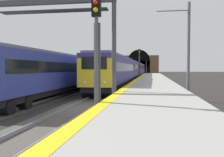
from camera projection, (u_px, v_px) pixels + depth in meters
ground_plane at (82, 109)px, 14.87m from camera, size 320.00×320.00×0.00m
platform_right at (153, 102)px, 14.16m from camera, size 112.00×4.42×1.05m
platform_right_edge_strip at (120, 92)px, 14.45m from camera, size 112.00×0.50×0.01m
track_main_line at (82, 108)px, 14.87m from camera, size 160.00×3.14×0.21m
track_adjacent_line at (18, 106)px, 15.55m from camera, size 160.00×3.08×0.21m
train_main_approaching at (133, 69)px, 55.26m from camera, size 74.61×3.02×3.85m
train_adjacent_platform at (103, 70)px, 42.56m from camera, size 62.41×2.96×3.74m
railway_signal_near at (97, 53)px, 10.18m from camera, size 0.39×0.38×5.35m
railway_signal_mid at (139, 62)px, 44.87m from camera, size 0.39×0.38×5.98m
railway_signal_far at (146, 66)px, 101.36m from camera, size 0.39×0.38×5.53m
overhead_signal_gantry at (53, 26)px, 15.76m from camera, size 0.70×8.24×6.94m
tunnel_portal at (139, 64)px, 120.83m from camera, size 3.04×19.20×11.49m
catenary_mast_near at (188, 50)px, 18.22m from camera, size 0.22×2.47×7.37m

